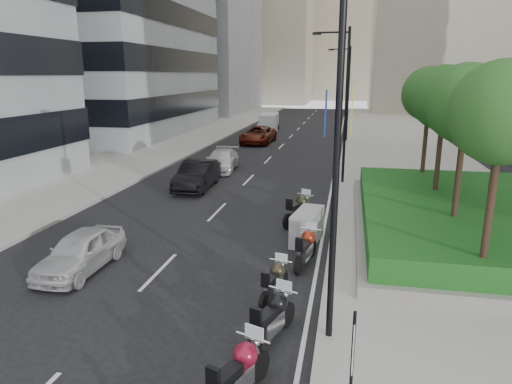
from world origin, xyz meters
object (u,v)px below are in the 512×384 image
(lamp_post_2, at_px, (347,89))
(motorcycle_4, at_px, (306,248))
(lamp_post_0, at_px, (330,138))
(motorcycle_5, at_px, (307,227))
(motorcycle_2, at_px, (273,318))
(car_b, at_px, (197,175))
(parking_sign, at_px, (352,365))
(car_d, at_px, (258,135))
(lamp_post_1, at_px, (344,99))
(motorcycle_6, at_px, (299,209))
(delivery_van, at_px, (269,123))
(car_a, at_px, (81,251))
(motorcycle_3, at_px, (275,281))
(car_c, at_px, (222,160))
(motorcycle_1, at_px, (238,374))

(lamp_post_2, xyz_separation_m, motorcycle_4, (-0.86, -30.42, -4.45))
(lamp_post_0, relative_size, motorcycle_5, 4.02)
(motorcycle_2, bearing_deg, car_b, 43.98)
(motorcycle_5, xyz_separation_m, car_b, (-7.05, 7.55, 0.15))
(lamp_post_0, height_order, parking_sign, lamp_post_0)
(motorcycle_5, bearing_deg, car_d, 24.72)
(lamp_post_2, height_order, parking_sign, lamp_post_2)
(lamp_post_1, xyz_separation_m, motorcycle_4, (-0.86, -12.42, -4.45))
(lamp_post_2, relative_size, motorcycle_6, 3.90)
(lamp_post_0, relative_size, delivery_van, 1.79)
(motorcycle_2, relative_size, delivery_van, 0.45)
(lamp_post_1, xyz_separation_m, motorcycle_6, (-1.60, -7.96, -4.41))
(lamp_post_0, bearing_deg, parking_sign, -77.67)
(motorcycle_2, distance_m, car_d, 33.48)
(lamp_post_0, distance_m, car_d, 33.73)
(lamp_post_2, distance_m, motorcycle_4, 30.76)
(motorcycle_6, height_order, car_a, car_a)
(lamp_post_1, relative_size, motorcycle_3, 4.31)
(lamp_post_2, distance_m, car_c, 18.06)
(motorcycle_3, height_order, car_d, car_d)
(lamp_post_2, xyz_separation_m, delivery_van, (-8.66, 6.41, -4.10))
(motorcycle_1, bearing_deg, lamp_post_2, 17.40)
(lamp_post_1, bearing_deg, motorcycle_6, -101.38)
(lamp_post_2, bearing_deg, car_a, -104.26)
(lamp_post_2, bearing_deg, motorcycle_2, -91.97)
(motorcycle_1, height_order, car_a, car_a)
(lamp_post_1, relative_size, motorcycle_1, 3.90)
(car_d, bearing_deg, motorcycle_4, -73.24)
(car_d, bearing_deg, parking_sign, -73.93)
(motorcycle_1, distance_m, motorcycle_2, 2.31)
(motorcycle_1, relative_size, car_c, 0.48)
(parking_sign, relative_size, car_a, 0.63)
(motorcycle_2, xyz_separation_m, motorcycle_5, (0.19, 7.04, 0.01))
(motorcycle_6, bearing_deg, motorcycle_3, -155.86)
(motorcycle_1, xyz_separation_m, motorcycle_4, (0.66, 7.17, -0.02))
(delivery_van, bearing_deg, motorcycle_6, -82.13)
(lamp_post_1, xyz_separation_m, car_b, (-8.07, -2.72, -4.27))
(lamp_post_0, xyz_separation_m, delivery_van, (-8.66, 41.41, -4.10))
(motorcycle_4, xyz_separation_m, car_d, (-7.25, 27.88, 0.19))
(motorcycle_5, relative_size, car_b, 0.46)
(parking_sign, xyz_separation_m, delivery_van, (-9.32, 44.41, -0.49))
(motorcycle_4, height_order, delivery_van, delivery_van)
(motorcycle_5, relative_size, delivery_van, 0.44)
(lamp_post_0, bearing_deg, motorcycle_4, 100.59)
(lamp_post_2, distance_m, parking_sign, 38.18)
(car_d, xyz_separation_m, delivery_van, (-0.55, 8.95, 0.16))
(motorcycle_6, bearing_deg, motorcycle_4, -147.10)
(motorcycle_3, bearing_deg, motorcycle_1, -168.26)
(motorcycle_6, distance_m, delivery_van, 33.13)
(motorcycle_4, xyz_separation_m, motorcycle_6, (-0.75, 4.46, 0.04))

